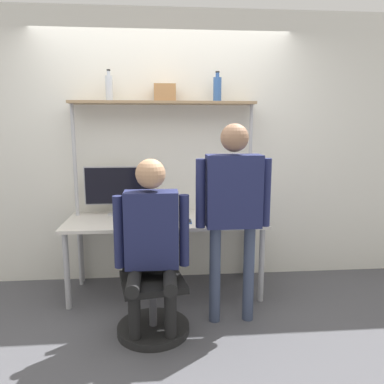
% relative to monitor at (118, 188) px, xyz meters
% --- Properties ---
extents(ground_plane, '(12.00, 12.00, 0.00)m').
position_rel_monitor_xyz_m(ground_plane, '(0.45, -0.58, -0.99)').
color(ground_plane, '#4C4C51').
extents(wall_back, '(8.00, 0.06, 2.70)m').
position_rel_monitor_xyz_m(wall_back, '(0.45, 0.18, 0.36)').
color(wall_back, silver).
rests_on(wall_back, ground_plane).
extents(desk, '(1.84, 0.71, 0.72)m').
position_rel_monitor_xyz_m(desk, '(0.45, -0.20, -0.33)').
color(desk, beige).
rests_on(desk, ground_plane).
extents(shelf_unit, '(1.75, 0.27, 1.81)m').
position_rel_monitor_xyz_m(shelf_unit, '(0.45, 0.01, 0.56)').
color(shelf_unit, '#997A56').
rests_on(shelf_unit, ground_plane).
extents(monitor, '(0.65, 0.22, 0.48)m').
position_rel_monitor_xyz_m(monitor, '(0.00, 0.00, 0.00)').
color(monitor, '#B7B7BC').
rests_on(monitor, desk).
extents(laptop, '(0.31, 0.24, 0.23)m').
position_rel_monitor_xyz_m(laptop, '(0.39, -0.32, -0.20)').
color(laptop, '#BCBCC1').
rests_on(laptop, desk).
extents(cell_phone, '(0.07, 0.15, 0.01)m').
position_rel_monitor_xyz_m(cell_phone, '(0.66, -0.34, -0.26)').
color(cell_phone, '#264C8C').
rests_on(cell_phone, desk).
extents(office_chair, '(0.56, 0.56, 0.89)m').
position_rel_monitor_xyz_m(office_chair, '(0.34, -0.91, -0.72)').
color(office_chair, black).
rests_on(office_chair, ground_plane).
extents(person_seated, '(0.57, 0.47, 1.35)m').
position_rel_monitor_xyz_m(person_seated, '(0.34, -0.95, -0.20)').
color(person_seated, black).
rests_on(person_seated, ground_plane).
extents(person_standing, '(0.59, 0.22, 1.60)m').
position_rel_monitor_xyz_m(person_standing, '(0.98, -0.81, 0.04)').
color(person_standing, '#38425B').
rests_on(person_standing, ground_plane).
extents(bottle_clear, '(0.07, 0.07, 0.29)m').
position_rel_monitor_xyz_m(bottle_clear, '(-0.05, 0.01, 0.95)').
color(bottle_clear, silver).
rests_on(bottle_clear, shelf_unit).
extents(bottle_blue, '(0.08, 0.08, 0.28)m').
position_rel_monitor_xyz_m(bottle_blue, '(0.97, 0.01, 0.95)').
color(bottle_blue, '#335999').
rests_on(bottle_blue, shelf_unit).
extents(storage_box, '(0.20, 0.24, 0.15)m').
position_rel_monitor_xyz_m(storage_box, '(0.47, 0.01, 0.90)').
color(storage_box, '#B27A47').
rests_on(storage_box, shelf_unit).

